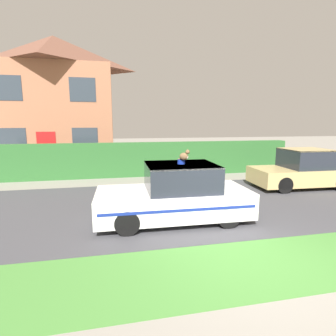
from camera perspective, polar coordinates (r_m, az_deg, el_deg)
The scene contains 8 objects.
ground_plane at distance 5.56m, azimuth 17.64°, elevation -18.37°, with size 80.00×80.00×0.00m, color gray.
road_strip at distance 8.67m, azimuth 5.74°, elevation -7.53°, with size 28.00×5.86×0.01m, color #424247.
lawn_verge at distance 5.39m, azimuth 18.89°, elevation -19.36°, with size 28.00×1.90×0.01m, color #478438.
garden_hedge at distance 12.89m, azimuth -4.95°, elevation 1.92°, with size 14.92×0.56×1.64m, color #2D662D.
police_car at distance 6.99m, azimuth 1.60°, elevation -5.81°, with size 4.03×1.84×1.63m.
cat at distance 6.69m, azimuth 3.65°, elevation 2.69°, with size 0.27×0.28×0.29m.
neighbour_car_near at distance 11.84m, azimuth 27.13°, elevation -0.38°, with size 3.89×1.88×1.54m.
house_left at distance 18.72m, azimuth -23.02°, elevation 13.44°, with size 7.21×5.72×7.88m.
Camera 1 is at (-2.51, -4.24, 2.59)m, focal length 28.00 mm.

